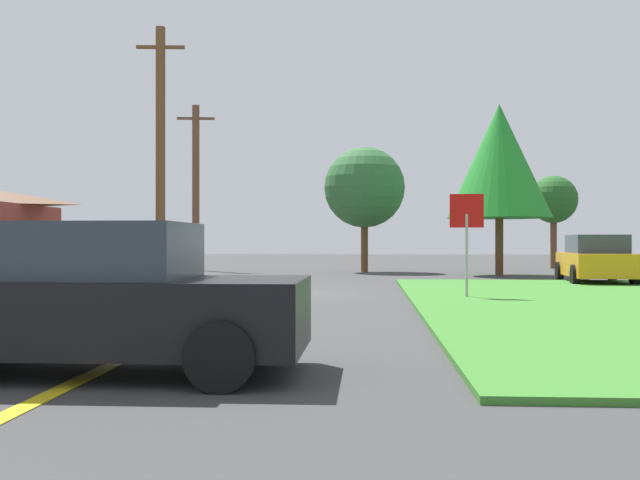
% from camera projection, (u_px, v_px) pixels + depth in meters
% --- Properties ---
extents(ground_plane, '(120.00, 120.00, 0.00)m').
position_uv_depth(ground_plane, '(261.00, 293.00, 20.80)').
color(ground_plane, '#3A3A3A').
extents(lane_stripe_center, '(0.20, 14.00, 0.01)m').
position_uv_depth(lane_stripe_center, '(194.00, 325.00, 12.81)').
color(lane_stripe_center, yellow).
rests_on(lane_stripe_center, ground).
extents(stop_sign, '(0.81, 0.07, 2.55)m').
position_uv_depth(stop_sign, '(467.00, 225.00, 18.32)').
color(stop_sign, '#9EA0A8').
rests_on(stop_sign, ground).
extents(car_behind_on_main_road, '(4.44, 2.10, 1.62)m').
position_uv_depth(car_behind_on_main_road, '(92.00, 298.00, 8.17)').
color(car_behind_on_main_road, black).
rests_on(car_behind_on_main_road, ground).
extents(car_on_crossroad, '(2.32, 4.59, 1.62)m').
position_uv_depth(car_on_crossroad, '(595.00, 259.00, 25.16)').
color(car_on_crossroad, orange).
rests_on(car_on_crossroad, ground).
extents(parked_car_near_building, '(4.57, 2.47, 1.62)m').
position_uv_depth(parked_car_near_building, '(63.00, 260.00, 23.99)').
color(parked_car_near_building, red).
rests_on(parked_car_near_building, ground).
extents(utility_pole_mid, '(1.80, 0.36, 9.41)m').
position_uv_depth(utility_pole_mid, '(160.00, 151.00, 28.38)').
color(utility_pole_mid, brown).
rests_on(utility_pole_mid, ground).
extents(utility_pole_far, '(1.80, 0.35, 7.96)m').
position_uv_depth(utility_pole_far, '(196.00, 186.00, 36.60)').
color(utility_pole_far, brown).
rests_on(utility_pole_far, ground).
extents(oak_tree_left, '(4.24, 4.24, 7.02)m').
position_uv_depth(oak_tree_left, '(499.00, 161.00, 31.02)').
color(oak_tree_left, brown).
rests_on(oak_tree_left, ground).
extents(pine_tree_center, '(3.69, 3.69, 5.71)m').
position_uv_depth(pine_tree_center, '(364.00, 188.00, 34.69)').
color(pine_tree_center, brown).
rests_on(pine_tree_center, ground).
extents(oak_tree_right, '(2.45, 2.45, 4.79)m').
position_uv_depth(oak_tree_right, '(554.00, 200.00, 39.23)').
color(oak_tree_right, brown).
rests_on(oak_tree_right, ground).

